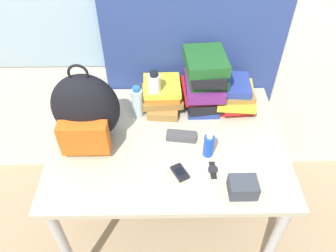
# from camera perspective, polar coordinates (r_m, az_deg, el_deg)

# --- Properties ---
(wall_back) EXTENTS (6.00, 0.06, 2.50)m
(wall_back) POSITION_cam_1_polar(r_m,az_deg,el_deg) (1.80, -0.40, 20.37)
(wall_back) COLOR silver
(wall_back) RESTS_ON ground_plane
(curtain_blue) EXTENTS (0.99, 0.04, 2.50)m
(curtain_blue) POSITION_cam_1_polar(r_m,az_deg,el_deg) (1.76, 4.82, 19.60)
(curtain_blue) COLOR navy
(curtain_blue) RESTS_ON ground_plane
(desk) EXTENTS (1.17, 0.85, 0.77)m
(desk) POSITION_cam_1_polar(r_m,az_deg,el_deg) (1.73, 0.00, -4.56)
(desk) COLOR #B7B299
(desk) RESTS_ON ground_plane
(backpack) EXTENTS (0.32, 0.27, 0.43)m
(backpack) POSITION_cam_1_polar(r_m,az_deg,el_deg) (1.60, -14.13, 2.58)
(backpack) COLOR black
(backpack) RESTS_ON desk
(book_stack_left) EXTENTS (0.23, 0.29, 0.15)m
(book_stack_left) POSITION_cam_1_polar(r_m,az_deg,el_deg) (1.81, -0.91, 5.42)
(book_stack_left) COLOR olive
(book_stack_left) RESTS_ON desk
(book_stack_center) EXTENTS (0.24, 0.29, 0.32)m
(book_stack_center) POSITION_cam_1_polar(r_m,az_deg,el_deg) (1.77, 6.38, 7.69)
(book_stack_center) COLOR navy
(book_stack_center) RESTS_ON desk
(book_stack_right) EXTENTS (0.23, 0.29, 0.16)m
(book_stack_right) POSITION_cam_1_polar(r_m,az_deg,el_deg) (1.85, 11.48, 5.58)
(book_stack_right) COLOR red
(book_stack_right) RESTS_ON desk
(water_bottle) EXTENTS (0.06, 0.06, 0.19)m
(water_bottle) POSITION_cam_1_polar(r_m,az_deg,el_deg) (1.75, -5.36, 4.12)
(water_bottle) COLOR silver
(water_bottle) RESTS_ON desk
(sports_bottle) EXTENTS (0.07, 0.07, 0.27)m
(sports_bottle) POSITION_cam_1_polar(r_m,az_deg,el_deg) (1.74, -2.35, 5.61)
(sports_bottle) COLOR white
(sports_bottle) RESTS_ON desk
(sunscreen_bottle) EXTENTS (0.05, 0.05, 0.14)m
(sunscreen_bottle) POSITION_cam_1_polar(r_m,az_deg,el_deg) (1.56, 7.10, -3.32)
(sunscreen_bottle) COLOR blue
(sunscreen_bottle) RESTS_ON desk
(cell_phone) EXTENTS (0.09, 0.11, 0.02)m
(cell_phone) POSITION_cam_1_polar(r_m,az_deg,el_deg) (1.52, 2.06, -8.09)
(cell_phone) COLOR black
(cell_phone) RESTS_ON desk
(sunglasses_case) EXTENTS (0.16, 0.08, 0.04)m
(sunglasses_case) POSITION_cam_1_polar(r_m,az_deg,el_deg) (1.66, 2.32, -1.78)
(sunglasses_case) COLOR #47474C
(sunglasses_case) RESTS_ON desk
(camera_pouch) EXTENTS (0.12, 0.10, 0.07)m
(camera_pouch) POSITION_cam_1_polar(r_m,az_deg,el_deg) (1.47, 12.92, -10.34)
(camera_pouch) COLOR #383D47
(camera_pouch) RESTS_ON desk
(wristwatch) EXTENTS (0.05, 0.10, 0.01)m
(wristwatch) POSITION_cam_1_polar(r_m,az_deg,el_deg) (1.55, 7.82, -7.57)
(wristwatch) COLOR black
(wristwatch) RESTS_ON desk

